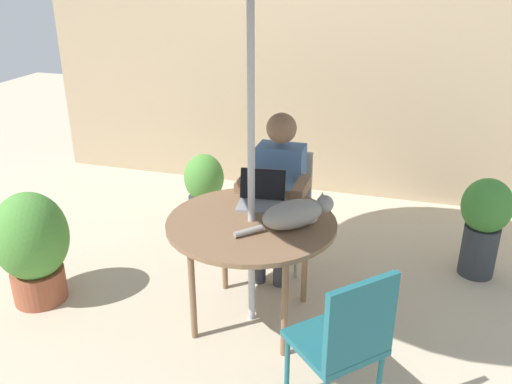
# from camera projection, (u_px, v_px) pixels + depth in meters

# --- Properties ---
(ground_plane) EXTENTS (14.00, 14.00, 0.00)m
(ground_plane) POSITION_uv_depth(u_px,v_px,m) (252.00, 318.00, 3.58)
(ground_plane) COLOR #BCAD93
(fence_back) EXTENTS (5.79, 0.08, 1.99)m
(fence_back) POSITION_uv_depth(u_px,v_px,m) (320.00, 95.00, 5.23)
(fence_back) COLOR tan
(fence_back) RESTS_ON ground
(patio_table) EXTENTS (1.06, 1.06, 0.73)m
(patio_table) POSITION_uv_depth(u_px,v_px,m) (251.00, 229.00, 3.31)
(patio_table) COLOR brown
(patio_table) RESTS_ON ground
(chair_occupied) EXTENTS (0.40, 0.40, 0.88)m
(chair_occupied) POSITION_uv_depth(u_px,v_px,m) (283.00, 199.00, 4.11)
(chair_occupied) COLOR #B2A899
(chair_occupied) RESTS_ON ground
(chair_empty) EXTENTS (0.57, 0.57, 0.88)m
(chair_empty) POSITION_uv_depth(u_px,v_px,m) (346.00, 337.00, 2.60)
(chair_empty) COLOR #1E606B
(chair_empty) RESTS_ON ground
(person_seated) EXTENTS (0.48, 0.48, 1.22)m
(person_seated) POSITION_uv_depth(u_px,v_px,m) (278.00, 187.00, 3.90)
(person_seated) COLOR #4C72A5
(person_seated) RESTS_ON ground
(laptop) EXTENTS (0.33, 0.29, 0.21)m
(laptop) POSITION_uv_depth(u_px,v_px,m) (262.00, 194.00, 3.50)
(laptop) COLOR gray
(laptop) RESTS_ON patio_table
(cat) EXTENTS (0.52, 0.46, 0.17)m
(cat) POSITION_uv_depth(u_px,v_px,m) (296.00, 214.00, 3.18)
(cat) COLOR gray
(cat) RESTS_ON patio_table
(potted_plant_near_fence) EXTENTS (0.36, 0.36, 0.77)m
(potted_plant_near_fence) POSITION_uv_depth(u_px,v_px,m) (484.00, 221.00, 3.92)
(potted_plant_near_fence) COLOR #33383D
(potted_plant_near_fence) RESTS_ON ground
(potted_plant_by_chair) EXTENTS (0.36, 0.36, 0.63)m
(potted_plant_by_chair) POSITION_uv_depth(u_px,v_px,m) (204.00, 186.00, 4.83)
(potted_plant_by_chair) COLOR #33383D
(potted_plant_by_chair) RESTS_ON ground
(potted_plant_corner) EXTENTS (0.50, 0.50, 0.81)m
(potted_plant_corner) POSITION_uv_depth(u_px,v_px,m) (32.00, 244.00, 3.61)
(potted_plant_corner) COLOR #9E5138
(potted_plant_corner) RESTS_ON ground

